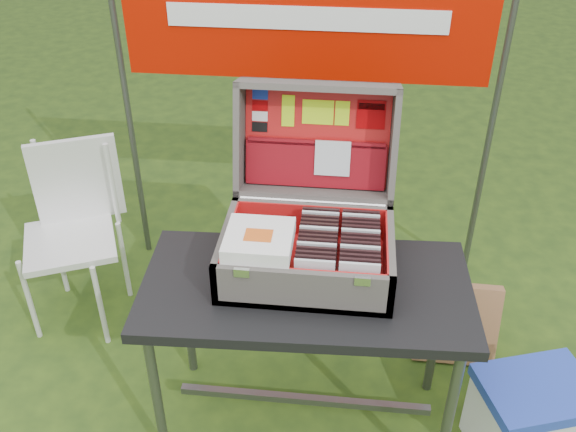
# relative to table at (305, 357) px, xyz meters

# --- Properties ---
(ground) EXTENTS (80.00, 80.00, 0.00)m
(ground) POSITION_rel_table_xyz_m (-0.10, -0.05, -0.35)
(ground) COLOR #243C14
(ground) RESTS_ON ground
(table) EXTENTS (1.15, 0.61, 0.70)m
(table) POSITION_rel_table_xyz_m (0.00, 0.00, 0.00)
(table) COLOR black
(table) RESTS_ON ground
(table_top) EXTENTS (1.15, 0.61, 0.04)m
(table_top) POSITION_rel_table_xyz_m (0.00, 0.00, 0.33)
(table_top) COLOR black
(table_top) RESTS_ON ground
(table_leg_fl) EXTENTS (0.04, 0.04, 0.66)m
(table_leg_fl) POSITION_rel_table_xyz_m (-0.50, -0.22, -0.02)
(table_leg_fl) COLOR #59595B
(table_leg_fl) RESTS_ON ground
(table_leg_fr) EXTENTS (0.04, 0.04, 0.66)m
(table_leg_fr) POSITION_rel_table_xyz_m (0.50, -0.22, -0.02)
(table_leg_fr) COLOR #59595B
(table_leg_fr) RESTS_ON ground
(table_leg_bl) EXTENTS (0.04, 0.04, 0.66)m
(table_leg_bl) POSITION_rel_table_xyz_m (-0.50, 0.22, -0.02)
(table_leg_bl) COLOR #59595B
(table_leg_bl) RESTS_ON ground
(table_leg_br) EXTENTS (0.04, 0.04, 0.66)m
(table_leg_br) POSITION_rel_table_xyz_m (0.50, 0.22, -0.02)
(table_leg_br) COLOR #59595B
(table_leg_br) RESTS_ON ground
(table_brace) EXTENTS (0.98, 0.03, 0.03)m
(table_brace) POSITION_rel_table_xyz_m (-0.00, 0.00, -0.23)
(table_brace) COLOR #59595B
(table_brace) RESTS_ON ground
(suitcase) EXTENTS (0.59, 0.58, 0.54)m
(suitcase) POSITION_rel_table_xyz_m (-0.01, 0.13, 0.62)
(suitcase) COLOR #5E5953
(suitcase) RESTS_ON table
(suitcase_base_bottom) EXTENTS (0.59, 0.42, 0.02)m
(suitcase_base_bottom) POSITION_rel_table_xyz_m (-0.01, 0.07, 0.36)
(suitcase_base_bottom) COLOR #5E5953
(suitcase_base_bottom) RESTS_ON table_top
(suitcase_base_wall_front) EXTENTS (0.59, 0.02, 0.16)m
(suitcase_base_wall_front) POSITION_rel_table_xyz_m (-0.01, -0.13, 0.43)
(suitcase_base_wall_front) COLOR #5E5953
(suitcase_base_wall_front) RESTS_ON table_top
(suitcase_base_wall_back) EXTENTS (0.59, 0.02, 0.16)m
(suitcase_base_wall_back) POSITION_rel_table_xyz_m (-0.01, 0.27, 0.43)
(suitcase_base_wall_back) COLOR #5E5953
(suitcase_base_wall_back) RESTS_ON table_top
(suitcase_base_wall_left) EXTENTS (0.02, 0.42, 0.16)m
(suitcase_base_wall_left) POSITION_rel_table_xyz_m (-0.29, 0.07, 0.43)
(suitcase_base_wall_left) COLOR #5E5953
(suitcase_base_wall_left) RESTS_ON table_top
(suitcase_base_wall_right) EXTENTS (0.02, 0.42, 0.16)m
(suitcase_base_wall_right) POSITION_rel_table_xyz_m (0.28, 0.07, 0.43)
(suitcase_base_wall_right) COLOR #5E5953
(suitcase_base_wall_right) RESTS_ON table_top
(suitcase_liner_floor) EXTENTS (0.54, 0.37, 0.01)m
(suitcase_liner_floor) POSITION_rel_table_xyz_m (-0.01, 0.07, 0.38)
(suitcase_liner_floor) COLOR red
(suitcase_liner_floor) RESTS_ON suitcase_base_bottom
(suitcase_latch_left) EXTENTS (0.05, 0.01, 0.03)m
(suitcase_latch_left) POSITION_rel_table_xyz_m (-0.19, -0.14, 0.50)
(suitcase_latch_left) COLOR silver
(suitcase_latch_left) RESTS_ON suitcase_base_wall_front
(suitcase_latch_right) EXTENTS (0.05, 0.01, 0.03)m
(suitcase_latch_right) POSITION_rel_table_xyz_m (0.18, -0.14, 0.50)
(suitcase_latch_right) COLOR silver
(suitcase_latch_right) RESTS_ON suitcase_base_wall_front
(suitcase_hinge) EXTENTS (0.53, 0.02, 0.02)m
(suitcase_hinge) POSITION_rel_table_xyz_m (-0.01, 0.28, 0.51)
(suitcase_hinge) COLOR silver
(suitcase_hinge) RESTS_ON suitcase_base_wall_back
(suitcase_lid_back) EXTENTS (0.59, 0.13, 0.41)m
(suitcase_lid_back) POSITION_rel_table_xyz_m (-0.01, 0.47, 0.67)
(suitcase_lid_back) COLOR #5E5953
(suitcase_lid_back) RESTS_ON suitcase_base_wall_back
(suitcase_lid_rim_far) EXTENTS (0.59, 0.16, 0.06)m
(suitcase_lid_rim_far) POSITION_rel_table_xyz_m (-0.01, 0.46, 0.88)
(suitcase_lid_rim_far) COLOR #5E5953
(suitcase_lid_rim_far) RESTS_ON suitcase_lid_back
(suitcase_lid_rim_near) EXTENTS (0.59, 0.16, 0.06)m
(suitcase_lid_rim_near) POSITION_rel_table_xyz_m (-0.01, 0.36, 0.50)
(suitcase_lid_rim_near) COLOR #5E5953
(suitcase_lid_rim_near) RESTS_ON suitcase_lid_back
(suitcase_lid_rim_left) EXTENTS (0.02, 0.26, 0.44)m
(suitcase_lid_rim_left) POSITION_rel_table_xyz_m (-0.29, 0.41, 0.69)
(suitcase_lid_rim_left) COLOR #5E5953
(suitcase_lid_rim_left) RESTS_ON suitcase_lid_back
(suitcase_lid_rim_right) EXTENTS (0.02, 0.26, 0.44)m
(suitcase_lid_rim_right) POSITION_rel_table_xyz_m (0.28, 0.41, 0.69)
(suitcase_lid_rim_right) COLOR #5E5953
(suitcase_lid_rim_right) RESTS_ON suitcase_lid_back
(suitcase_lid_liner) EXTENTS (0.54, 0.10, 0.36)m
(suitcase_lid_liner) POSITION_rel_table_xyz_m (-0.01, 0.46, 0.68)
(suitcase_lid_liner) COLOR red
(suitcase_lid_liner) RESTS_ON suitcase_lid_back
(suitcase_liner_wall_front) EXTENTS (0.54, 0.01, 0.13)m
(suitcase_liner_wall_front) POSITION_rel_table_xyz_m (-0.01, -0.11, 0.44)
(suitcase_liner_wall_front) COLOR red
(suitcase_liner_wall_front) RESTS_ON suitcase_base_bottom
(suitcase_liner_wall_back) EXTENTS (0.54, 0.01, 0.13)m
(suitcase_liner_wall_back) POSITION_rel_table_xyz_m (-0.01, 0.25, 0.44)
(suitcase_liner_wall_back) COLOR red
(suitcase_liner_wall_back) RESTS_ON suitcase_base_bottom
(suitcase_liner_wall_left) EXTENTS (0.01, 0.37, 0.13)m
(suitcase_liner_wall_left) POSITION_rel_table_xyz_m (-0.27, 0.07, 0.44)
(suitcase_liner_wall_left) COLOR red
(suitcase_liner_wall_left) RESTS_ON suitcase_base_bottom
(suitcase_liner_wall_right) EXTENTS (0.01, 0.37, 0.13)m
(suitcase_liner_wall_right) POSITION_rel_table_xyz_m (0.26, 0.07, 0.44)
(suitcase_liner_wall_right) COLOR red
(suitcase_liner_wall_right) RESTS_ON suitcase_base_bottom
(suitcase_lid_pocket) EXTENTS (0.52, 0.07, 0.17)m
(suitcase_lid_pocket) POSITION_rel_table_xyz_m (-0.01, 0.41, 0.59)
(suitcase_lid_pocket) COLOR maroon
(suitcase_lid_pocket) RESTS_ON suitcase_lid_liner
(suitcase_pocket_edge) EXTENTS (0.51, 0.02, 0.02)m
(suitcase_pocket_edge) POSITION_rel_table_xyz_m (-0.01, 0.43, 0.67)
(suitcase_pocket_edge) COLOR maroon
(suitcase_pocket_edge) RESTS_ON suitcase_lid_pocket
(suitcase_pocket_cd) EXTENTS (0.13, 0.04, 0.13)m
(suitcase_pocket_cd) POSITION_rel_table_xyz_m (0.06, 0.40, 0.62)
(suitcase_pocket_cd) COLOR silver
(suitcase_pocket_cd) RESTS_ON suitcase_lid_pocket
(lid_sticker_cc_a) EXTENTS (0.06, 0.01, 0.04)m
(lid_sticker_cc_a) POSITION_rel_table_xyz_m (-0.22, 0.49, 0.83)
(lid_sticker_cc_a) COLOR #1933B2
(lid_sticker_cc_a) RESTS_ON suitcase_lid_liner
(lid_sticker_cc_b) EXTENTS (0.06, 0.01, 0.04)m
(lid_sticker_cc_b) POSITION_rel_table_xyz_m (-0.22, 0.48, 0.79)
(lid_sticker_cc_b) COLOR #990003
(lid_sticker_cc_b) RESTS_ON suitcase_lid_liner
(lid_sticker_cc_c) EXTENTS (0.06, 0.01, 0.04)m
(lid_sticker_cc_c) POSITION_rel_table_xyz_m (-0.22, 0.47, 0.75)
(lid_sticker_cc_c) COLOR white
(lid_sticker_cc_c) RESTS_ON suitcase_lid_liner
(lid_sticker_cc_d) EXTENTS (0.06, 0.01, 0.04)m
(lid_sticker_cc_d) POSITION_rel_table_xyz_m (-0.22, 0.46, 0.71)
(lid_sticker_cc_d) COLOR black
(lid_sticker_cc_d) RESTS_ON suitcase_lid_liner
(lid_card_neon_tall) EXTENTS (0.05, 0.03, 0.11)m
(lid_card_neon_tall) POSITION_rel_table_xyz_m (-0.11, 0.48, 0.77)
(lid_card_neon_tall) COLOR #B8E614
(lid_card_neon_tall) RESTS_ON suitcase_lid_liner
(lid_card_neon_main) EXTENTS (0.12, 0.03, 0.09)m
(lid_card_neon_main) POSITION_rel_table_xyz_m (-0.01, 0.48, 0.77)
(lid_card_neon_main) COLOR #B8E614
(lid_card_neon_main) RESTS_ON suitcase_lid_liner
(lid_card_neon_small) EXTENTS (0.05, 0.03, 0.09)m
(lid_card_neon_small) POSITION_rel_table_xyz_m (0.08, 0.48, 0.77)
(lid_card_neon_small) COLOR #B8E614
(lid_card_neon_small) RESTS_ON suitcase_lid_liner
(lid_sticker_band) EXTENTS (0.10, 0.03, 0.10)m
(lid_sticker_band) POSITION_rel_table_xyz_m (0.19, 0.48, 0.77)
(lid_sticker_band) COLOR #990003
(lid_sticker_band) RESTS_ON suitcase_lid_liner
(lid_sticker_band_bar) EXTENTS (0.09, 0.01, 0.02)m
(lid_sticker_band_bar) POSITION_rel_table_xyz_m (0.19, 0.48, 0.80)
(lid_sticker_band_bar) COLOR black
(lid_sticker_band_bar) RESTS_ON suitcase_lid_liner
(cd_left_0) EXTENTS (0.13, 0.01, 0.15)m
(cd_left_0) POSITION_rel_table_xyz_m (0.03, -0.09, 0.46)
(cd_left_0) COLOR silver
(cd_left_0) RESTS_ON suitcase_liner_floor
(cd_left_1) EXTENTS (0.13, 0.01, 0.15)m
(cd_left_1) POSITION_rel_table_xyz_m (0.03, -0.07, 0.46)
(cd_left_1) COLOR black
(cd_left_1) RESTS_ON suitcase_liner_floor
(cd_left_2) EXTENTS (0.13, 0.01, 0.15)m
(cd_left_2) POSITION_rel_table_xyz_m (0.03, -0.05, 0.46)
(cd_left_2) COLOR black
(cd_left_2) RESTS_ON suitcase_liner_floor
(cd_left_3) EXTENTS (0.13, 0.01, 0.15)m
(cd_left_3) POSITION_rel_table_xyz_m (0.03, -0.02, 0.46)
(cd_left_3) COLOR black
(cd_left_3) RESTS_ON suitcase_liner_floor
(cd_left_4) EXTENTS (0.13, 0.01, 0.15)m
(cd_left_4) POSITION_rel_table_xyz_m (0.03, -0.00, 0.46)
(cd_left_4) COLOR silver
(cd_left_4) RESTS_ON suitcase_liner_floor
(cd_left_5) EXTENTS (0.13, 0.01, 0.15)m
(cd_left_5) POSITION_rel_table_xyz_m (0.03, 0.02, 0.46)
(cd_left_5) COLOR black
(cd_left_5) RESTS_ON suitcase_liner_floor
(cd_left_6) EXTENTS (0.13, 0.01, 0.15)m
(cd_left_6) POSITION_rel_table_xyz_m (0.03, 0.05, 0.46)
(cd_left_6) COLOR black
(cd_left_6) RESTS_ON suitcase_liner_floor
(cd_left_7) EXTENTS (0.13, 0.01, 0.15)m
(cd_left_7) POSITION_rel_table_xyz_m (0.03, 0.07, 0.46)
(cd_left_7) COLOR black
(cd_left_7) RESTS_ON suitcase_liner_floor
(cd_left_8) EXTENTS (0.13, 0.01, 0.15)m
(cd_left_8) POSITION_rel_table_xyz_m (0.03, 0.09, 0.46)
(cd_left_8) COLOR silver
(cd_left_8) RESTS_ON suitcase_liner_floor
(cd_left_9) EXTENTS (0.13, 0.01, 0.15)m
(cd_left_9) POSITION_rel_table_xyz_m (0.03, 0.11, 0.46)
(cd_left_9) COLOR black
(cd_left_9) RESTS_ON suitcase_liner_floor
(cd_left_10) EXTENTS (0.13, 0.01, 0.15)m
(cd_left_10) POSITION_rel_table_xyz_m (0.03, 0.14, 0.46)
(cd_left_10) COLOR black
(cd_left_10) RESTS_ON suitcase_liner_floor
(cd_left_11) EXTENTS (0.13, 0.01, 0.15)m
(cd_left_11) POSITION_rel_table_xyz_m (0.03, 0.16, 0.46)
(cd_left_11) COLOR black
(cd_left_11) RESTS_ON suitcase_liner_floor
(cd_left_12) EXTENTS (0.13, 0.01, 0.15)m
(cd_left_12) POSITION_rel_table_xyz_m (0.03, 0.18, 0.46)
(cd_left_12) COLOR silver
(cd_left_12) RESTS_ON suitcase_liner_floor
(cd_left_13) EXTENTS (0.13, 0.01, 0.15)m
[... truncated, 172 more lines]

